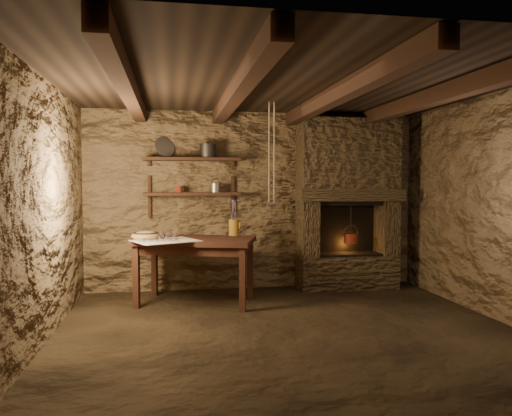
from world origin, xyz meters
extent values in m
plane|color=black|center=(0.00, 0.00, 0.00)|extent=(4.50, 4.50, 0.00)
cube|color=brown|center=(0.00, 2.00, 1.20)|extent=(4.50, 0.04, 2.40)
cube|color=brown|center=(0.00, -2.00, 1.20)|extent=(4.50, 0.04, 2.40)
cube|color=brown|center=(-2.25, 0.00, 1.20)|extent=(0.04, 4.00, 2.40)
cube|color=brown|center=(2.25, 0.00, 1.20)|extent=(0.04, 4.00, 2.40)
cube|color=black|center=(0.00, 0.00, 2.40)|extent=(4.50, 4.00, 0.04)
cube|color=black|center=(-1.50, 0.00, 2.31)|extent=(0.14, 3.95, 0.16)
cube|color=black|center=(-0.50, 0.00, 2.31)|extent=(0.14, 3.95, 0.16)
cube|color=black|center=(0.50, 0.00, 2.31)|extent=(0.14, 3.95, 0.16)
cube|color=black|center=(1.50, 0.00, 2.31)|extent=(0.14, 3.95, 0.16)
cube|color=black|center=(-0.85, 1.84, 1.30)|extent=(1.25, 0.30, 0.04)
cube|color=black|center=(-0.85, 1.84, 1.75)|extent=(1.25, 0.30, 0.04)
cube|color=#35281A|center=(1.25, 1.77, 0.23)|extent=(1.35, 0.45, 0.45)
cube|color=#35281A|center=(0.69, 1.77, 0.82)|extent=(0.23, 0.45, 0.75)
cube|color=#35281A|center=(1.81, 1.77, 0.82)|extent=(0.23, 0.45, 0.75)
cube|color=#35281A|center=(1.25, 1.74, 1.28)|extent=(1.43, 0.51, 0.16)
cube|color=#35281A|center=(1.25, 1.77, 1.83)|extent=(1.35, 0.45, 0.94)
cube|color=black|center=(1.25, 1.96, 0.82)|extent=(0.90, 0.06, 0.75)
cube|color=black|center=(-0.84, 1.24, 0.75)|extent=(1.54, 1.14, 0.06)
cube|color=black|center=(-0.84, 1.24, 0.67)|extent=(1.39, 1.00, 0.10)
cube|color=silver|center=(-1.18, 0.99, 0.79)|extent=(0.84, 0.78, 0.01)
cylinder|color=#AC7B21|center=(-0.34, 1.48, 0.88)|extent=(0.16, 0.16, 0.20)
torus|color=#AC7B21|center=(-0.28, 1.48, 0.90)|extent=(0.02, 0.11, 0.11)
ellipsoid|color=#A58047|center=(-1.42, 1.21, 0.82)|extent=(0.39, 0.39, 0.12)
cylinder|color=#2A2826|center=(-0.64, 1.84, 1.85)|extent=(0.23, 0.23, 0.16)
cylinder|color=#A4A49F|center=(-1.20, 1.94, 1.91)|extent=(0.30, 0.22, 0.27)
cylinder|color=#5A1D12|center=(-1.02, 1.84, 1.36)|extent=(0.10, 0.10, 0.08)
cylinder|color=maroon|center=(1.29, 1.72, 0.69)|extent=(0.25, 0.25, 0.13)
torus|color=#2A2826|center=(1.29, 1.72, 0.77)|extent=(0.21, 0.01, 0.21)
cylinder|color=#2A2826|center=(1.29, 1.72, 0.94)|extent=(0.01, 0.01, 0.44)
camera|label=1|loc=(-1.12, -4.72, 1.45)|focal=35.00mm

